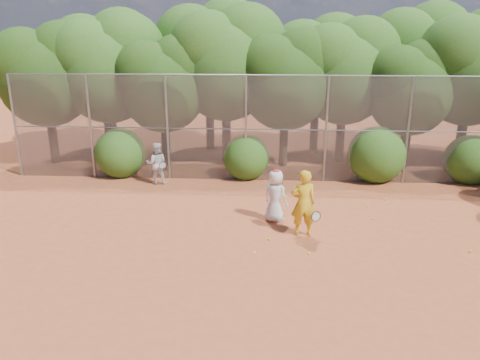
{
  "coord_description": "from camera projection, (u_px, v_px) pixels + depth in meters",
  "views": [
    {
      "loc": [
        -0.12,
        -11.35,
        5.53
      ],
      "look_at": [
        -1.0,
        2.5,
        1.1
      ],
      "focal_mm": 35.0,
      "sensor_mm": 36.0,
      "label": 1
    }
  ],
  "objects": [
    {
      "name": "tree_9",
      "position": [
        104.0,
        58.0,
        21.93
      ],
      "size": [
        4.83,
        4.2,
        6.62
      ],
      "color": "black",
      "rests_on": "ground"
    },
    {
      "name": "ball_6",
      "position": [
        269.0,
        239.0,
        12.94
      ],
      "size": [
        0.07,
        0.07,
        0.07
      ],
      "primitive_type": "sphere",
      "color": "#C2EB2A",
      "rests_on": "ground"
    },
    {
      "name": "player_teen",
      "position": [
        275.0,
        196.0,
        14.03
      ],
      "size": [
        0.94,
        0.87,
        1.64
      ],
      "rotation": [
        0.0,
        0.0,
        2.54
      ],
      "color": "silver",
      "rests_on": "ground"
    },
    {
      "name": "tree_11",
      "position": [
        319.0,
        63.0,
        21.19
      ],
      "size": [
        4.64,
        4.03,
        6.35
      ],
      "color": "black",
      "rests_on": "ground"
    },
    {
      "name": "ball_2",
      "position": [
        309.0,
        253.0,
        12.11
      ],
      "size": [
        0.07,
        0.07,
        0.07
      ],
      "primitive_type": "sphere",
      "color": "#C2EB2A",
      "rests_on": "ground"
    },
    {
      "name": "tree_7",
      "position": [
        473.0,
        63.0,
        18.89
      ],
      "size": [
        4.77,
        4.14,
        6.53
      ],
      "color": "black",
      "rests_on": "ground"
    },
    {
      "name": "ball_5",
      "position": [
        385.0,
        199.0,
        15.99
      ],
      "size": [
        0.07,
        0.07,
        0.07
      ],
      "primitive_type": "sphere",
      "color": "#C2EB2A",
      "rests_on": "ground"
    },
    {
      "name": "ball_3",
      "position": [
        470.0,
        251.0,
        12.23
      ],
      "size": [
        0.07,
        0.07,
        0.07
      ],
      "primitive_type": "sphere",
      "color": "#C2EB2A",
      "rests_on": "ground"
    },
    {
      "name": "ball_0",
      "position": [
        373.0,
        218.0,
        14.38
      ],
      "size": [
        0.07,
        0.07,
        0.07
      ],
      "primitive_type": "sphere",
      "color": "#C2EB2A",
      "rests_on": "ground"
    },
    {
      "name": "tree_0",
      "position": [
        47.0,
        71.0,
        19.48
      ],
      "size": [
        4.38,
        3.81,
        6.0
      ],
      "color": "black",
      "rests_on": "ground"
    },
    {
      "name": "ball_4",
      "position": [
        254.0,
        253.0,
        12.15
      ],
      "size": [
        0.07,
        0.07,
        0.07
      ],
      "primitive_type": "sphere",
      "color": "#C2EB2A",
      "rests_on": "ground"
    },
    {
      "name": "ground",
      "position": [
        271.0,
        248.0,
        12.47
      ],
      "size": [
        80.0,
        80.0,
        0.0
      ],
      "primitive_type": "plane",
      "color": "#9C4523",
      "rests_on": "ground"
    },
    {
      "name": "bush_0",
      "position": [
        120.0,
        151.0,
        18.51
      ],
      "size": [
        2.0,
        2.0,
        2.0
      ],
      "primitive_type": "sphere",
      "color": "#234A12",
      "rests_on": "ground"
    },
    {
      "name": "tree_5",
      "position": [
        346.0,
        68.0,
        19.64
      ],
      "size": [
        4.51,
        3.92,
        6.17
      ],
      "color": "black",
      "rests_on": "ground"
    },
    {
      "name": "tree_4",
      "position": [
        287.0,
        76.0,
        19.12
      ],
      "size": [
        4.19,
        3.64,
        5.73
      ],
      "color": "black",
      "rests_on": "ground"
    },
    {
      "name": "player_yellow",
      "position": [
        303.0,
        203.0,
        13.01
      ],
      "size": [
        0.88,
        0.56,
        1.92
      ],
      "rotation": [
        0.0,
        0.0,
        3.28
      ],
      "color": "gold",
      "rests_on": "ground"
    },
    {
      "name": "tree_1",
      "position": [
        109.0,
        65.0,
        19.74
      ],
      "size": [
        4.64,
        4.03,
        6.35
      ],
      "color": "black",
      "rests_on": "ground"
    },
    {
      "name": "ball_1",
      "position": [
        368.0,
        206.0,
        15.37
      ],
      "size": [
        0.07,
        0.07,
        0.07
      ],
      "primitive_type": "sphere",
      "color": "#C2EB2A",
      "rests_on": "ground"
    },
    {
      "name": "bush_3",
      "position": [
        470.0,
        158.0,
        17.71
      ],
      "size": [
        1.9,
        1.9,
        1.9
      ],
      "primitive_type": "sphere",
      "color": "#234A12",
      "rests_on": "ground"
    },
    {
      "name": "fence_back",
      "position": [
        269.0,
        128.0,
        17.55
      ],
      "size": [
        20.05,
        0.09,
        4.03
      ],
      "color": "gray",
      "rests_on": "ground"
    },
    {
      "name": "player_white",
      "position": [
        157.0,
        163.0,
        17.54
      ],
      "size": [
        0.91,
        0.81,
        1.58
      ],
      "rotation": [
        0.0,
        0.0,
        3.31
      ],
      "color": "silver",
      "rests_on": "ground"
    },
    {
      "name": "tree_12",
      "position": [
        417.0,
        54.0,
        21.39
      ],
      "size": [
        5.02,
        4.37,
        6.88
      ],
      "color": "black",
      "rests_on": "ground"
    },
    {
      "name": "tree_10",
      "position": [
        210.0,
        51.0,
        21.74
      ],
      "size": [
        5.15,
        4.48,
        7.06
      ],
      "color": "black",
      "rests_on": "ground"
    },
    {
      "name": "tree_2",
      "position": [
        164.0,
        81.0,
        19.09
      ],
      "size": [
        3.99,
        3.47,
        5.47
      ],
      "color": "black",
      "rests_on": "ground"
    },
    {
      "name": "tree_6",
      "position": [
        412.0,
        85.0,
        18.71
      ],
      "size": [
        3.86,
        3.36,
        5.29
      ],
      "color": "black",
      "rests_on": "ground"
    },
    {
      "name": "tree_3",
      "position": [
        227.0,
        59.0,
        19.65
      ],
      "size": [
        4.89,
        4.26,
        6.7
      ],
      "color": "black",
      "rests_on": "ground"
    },
    {
      "name": "bush_1",
      "position": [
        246.0,
        155.0,
        18.24
      ],
      "size": [
        1.8,
        1.8,
        1.8
      ],
      "primitive_type": "sphere",
      "color": "#234A12",
      "rests_on": "ground"
    },
    {
      "name": "bush_2",
      "position": [
        377.0,
        152.0,
        17.88
      ],
      "size": [
        2.2,
        2.2,
        2.2
      ],
      "primitive_type": "sphere",
      "color": "#234A12",
      "rests_on": "ground"
    }
  ]
}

